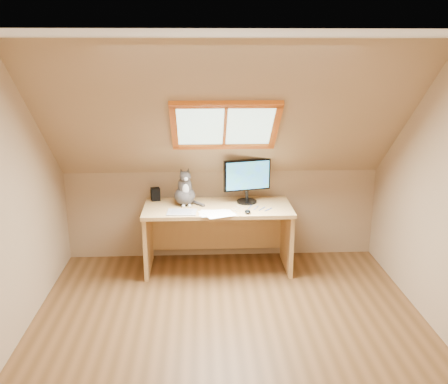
{
  "coord_description": "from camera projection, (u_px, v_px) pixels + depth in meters",
  "views": [
    {
      "loc": [
        -0.23,
        -3.65,
        2.33
      ],
      "look_at": [
        -0.01,
        1.0,
        0.98
      ],
      "focal_mm": 40.0,
      "sensor_mm": 36.0,
      "label": 1
    }
  ],
  "objects": [
    {
      "name": "room_shell",
      "position": [
        233.0,
        175.0,
        3.68
      ],
      "size": [
        3.52,
        3.52,
        2.41
      ],
      "color": "#A28361",
      "rests_on": "ground"
    },
    {
      "name": "mouse",
      "position": [
        248.0,
        212.0,
        5.06
      ],
      "size": [
        0.06,
        0.11,
        0.03
      ],
      "primitive_type": "ellipsoid",
      "rotation": [
        0.0,
        0.0,
        0.02
      ],
      "color": "black",
      "rests_on": "desk"
    },
    {
      "name": "desk",
      "position": [
        218.0,
        224.0,
        5.41
      ],
      "size": [
        1.56,
        0.68,
        0.71
      ],
      "color": "tan",
      "rests_on": "ground"
    },
    {
      "name": "cables",
      "position": [
        250.0,
        209.0,
        5.19
      ],
      "size": [
        0.51,
        0.26,
        0.01
      ],
      "color": "silver",
      "rests_on": "desk"
    },
    {
      "name": "ground",
      "position": [
        231.0,
        338.0,
        4.17
      ],
      "size": [
        3.5,
        3.5,
        0.0
      ],
      "primitive_type": "plane",
      "color": "brown",
      "rests_on": "ground"
    },
    {
      "name": "desk_speaker",
      "position": [
        155.0,
        194.0,
        5.48
      ],
      "size": [
        0.12,
        0.12,
        0.14
      ],
      "primitive_type": "cube",
      "rotation": [
        0.0,
        0.0,
        0.25
      ],
      "color": "black",
      "rests_on": "desk"
    },
    {
      "name": "cat",
      "position": [
        185.0,
        191.0,
        5.3
      ],
      "size": [
        0.27,
        0.31,
        0.41
      ],
      "color": "#46413E",
      "rests_on": "desk"
    },
    {
      "name": "papers",
      "position": [
        212.0,
        214.0,
        5.03
      ],
      "size": [
        0.35,
        0.3,
        0.01
      ],
      "color": "white",
      "rests_on": "desk"
    },
    {
      "name": "graphics_tablet",
      "position": [
        182.0,
        212.0,
        5.07
      ],
      "size": [
        0.31,
        0.23,
        0.01
      ],
      "primitive_type": "cube",
      "rotation": [
        0.0,
        0.0,
        -0.06
      ],
      "color": "#B2B2B7",
      "rests_on": "desk"
    },
    {
      "name": "monitor",
      "position": [
        247.0,
        178.0,
        5.34
      ],
      "size": [
        0.51,
        0.22,
        0.48
      ],
      "color": "black",
      "rests_on": "desk"
    }
  ]
}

